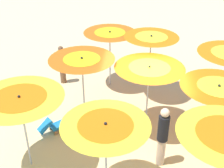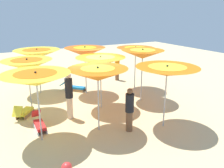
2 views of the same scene
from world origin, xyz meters
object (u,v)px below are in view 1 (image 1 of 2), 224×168
beach_umbrella_4 (149,72)px  beach_umbrella_7 (151,42)px  beach_umbrella_6 (110,36)px  beachgoer_1 (62,64)px  beachgoer_0 (163,136)px  beachgoer_2 (224,112)px  beach_umbrella_1 (106,132)px  lounger_2 (62,124)px  beach_umbrella_5 (218,93)px  beach_umbrella_0 (20,104)px  beach_umbrella_3 (82,65)px

beach_umbrella_4 → beach_umbrella_7: bearing=-92.5°
beach_umbrella_6 → beachgoer_1: bearing=-0.5°
beachgoer_0 → beachgoer_2: size_ratio=1.18×
beachgoer_2 → beach_umbrella_1: bearing=88.5°
beach_umbrella_4 → beach_umbrella_6: size_ratio=0.99×
beach_umbrella_4 → lounger_2: 3.38m
beach_umbrella_4 → beachgoer_0: beach_umbrella_4 is taller
beach_umbrella_5 → beachgoer_0: 1.86m
lounger_2 → beachgoer_2: bearing=-40.9°
beach_umbrella_1 → beach_umbrella_5: bearing=-146.9°
beach_umbrella_4 → beach_umbrella_0: bearing=31.1°
beach_umbrella_4 → beachgoer_1: (3.43, -2.77, -1.27)m
beach_umbrella_0 → beach_umbrella_1: size_ratio=1.01×
beachgoer_2 → beach_umbrella_5: bearing=106.7°
beach_umbrella_4 → lounger_2: bearing=5.8°
beach_umbrella_3 → beachgoer_2: bearing=177.6°
beach_umbrella_6 → beachgoer_2: bearing=143.9°
beachgoer_1 → beach_umbrella_1: bearing=-115.9°
beach_umbrella_6 → beachgoer_0: 4.84m
lounger_2 → beach_umbrella_0: bearing=-149.6°
beachgoer_1 → beach_umbrella_4: bearing=-88.4°
beach_umbrella_7 → beachgoer_0: 3.88m
beachgoer_1 → lounger_2: bearing=-127.2°
beach_umbrella_5 → beach_umbrella_6: (3.26, -3.72, 0.06)m
beach_umbrella_4 → beach_umbrella_6: 3.11m
beach_umbrella_4 → beachgoer_1: 4.59m
lounger_2 → beachgoer_1: size_ratio=0.77×
beach_umbrella_3 → lounger_2: bearing=30.2°
beach_umbrella_7 → beachgoer_1: beach_umbrella_7 is taller
beach_umbrella_1 → beachgoer_2: 4.54m
beach_umbrella_1 → beachgoer_2: bearing=-141.1°
beach_umbrella_0 → beachgoer_0: size_ratio=1.24×
beachgoer_0 → beachgoer_2: bearing=82.5°
beach_umbrella_5 → beach_umbrella_4: bearing=-28.2°
beach_umbrella_7 → beachgoer_0: size_ratio=1.31×
beach_umbrella_6 → beachgoer_0: beach_umbrella_6 is taller
beach_umbrella_5 → beach_umbrella_7: bearing=-60.7°
beach_umbrella_3 → beachgoer_2: size_ratio=1.53×
beach_umbrella_1 → beach_umbrella_4: bearing=-109.7°
beach_umbrella_4 → beach_umbrella_1: bearing=70.3°
beach_umbrella_1 → beach_umbrella_7: 5.02m
beach_umbrella_3 → beach_umbrella_4: beach_umbrella_3 is taller
beach_umbrella_5 → beachgoer_1: (5.24, -3.74, -1.23)m
beach_umbrella_1 → beach_umbrella_4: beach_umbrella_4 is taller
beach_umbrella_5 → beach_umbrella_6: 4.95m
beach_umbrella_4 → beachgoer_0: size_ratio=1.23×
beach_umbrella_6 → beachgoer_1: size_ratio=1.44×
beach_umbrella_1 → beach_umbrella_7: bearing=-102.6°
beachgoer_0 → beach_umbrella_7: bearing=140.1°
beachgoer_1 → beach_umbrella_5: bearing=-85.0°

